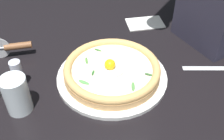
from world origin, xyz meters
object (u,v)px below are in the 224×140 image
at_px(pizza, 112,70).
at_px(pepper_shaker, 18,74).
at_px(pizza_cutter, 12,47).
at_px(drinking_glass, 17,97).
at_px(folded_napkin, 145,23).

distance_m(pizza, pepper_shaker, 0.27).
bearing_deg(pizza_cutter, pepper_shaker, 174.37).
relative_size(pizza, drinking_glass, 2.65).
bearing_deg(drinking_glass, pizza, -90.96).
xyz_separation_m(pizza_cutter, pepper_shaker, (-0.15, 0.01, 0.01)).
xyz_separation_m(drinking_glass, pepper_shaker, (0.09, -0.02, -0.00)).
xyz_separation_m(pizza_cutter, drinking_glass, (-0.24, 0.04, 0.01)).
xyz_separation_m(pizza, folded_napkin, (0.22, -0.26, -0.03)).
relative_size(pizza, pizza_cutter, 2.01).
bearing_deg(pepper_shaker, pizza_cutter, -5.63).
height_order(pizza_cutter, drinking_glass, drinking_glass).
distance_m(pizza, drinking_glass, 0.27).
relative_size(pizza_cutter, pepper_shaker, 1.61).
xyz_separation_m(pizza, drinking_glass, (0.00, 0.27, 0.01)).
xyz_separation_m(pizza, pizza_cutter, (0.24, 0.24, 0.01)).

